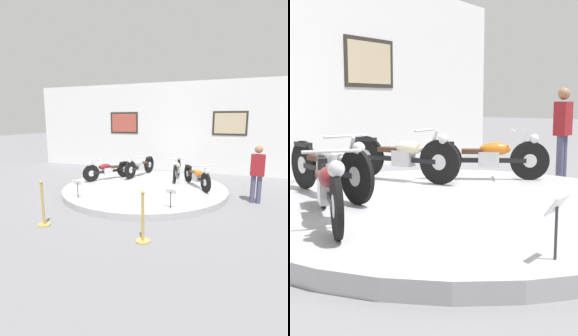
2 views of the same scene
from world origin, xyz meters
The scene contains 8 objects.
ground_plane centered at (0.00, 0.00, 0.00)m, with size 60.00×60.00×0.00m, color slate.
display_platform centered at (0.00, 0.00, 0.09)m, with size 5.24×5.24×0.18m, color #ADADB2.
motorcycle_maroon centered at (-1.61, 0.44, 0.55)m, with size 1.16×1.63×0.78m.
motorcycle_silver centered at (-0.73, 1.44, 0.58)m, with size 0.58×1.99×0.81m.
motorcycle_cream centered at (0.73, 1.44, 0.57)m, with size 0.54×2.00×0.81m.
motorcycle_orange centered at (1.60, 0.44, 0.55)m, with size 1.10×1.67×0.78m.
info_placard_front_left centered at (-1.32, -1.84, 0.55)m, with size 0.26×0.11×0.51m.
visitor_standing centered at (3.33, -0.06, 0.92)m, with size 0.36×0.22×1.63m.
Camera 2 is at (-4.69, -3.16, 1.41)m, focal length 50.00 mm.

